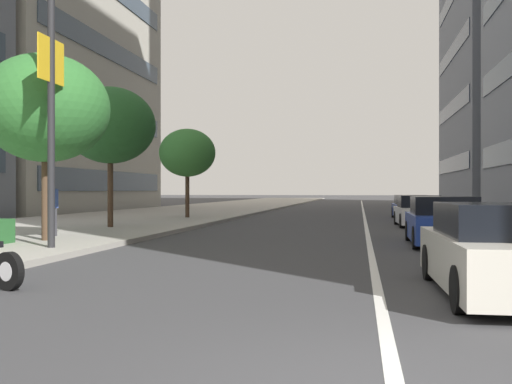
{
  "coord_description": "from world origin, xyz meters",
  "views": [
    {
      "loc": [
        -4.57,
        0.28,
        1.57
      ],
      "look_at": [
        10.08,
        2.83,
        1.53
      ],
      "focal_mm": 41.97,
      "sensor_mm": 36.0,
      "label": 1
    }
  ],
  "objects_px": {
    "car_approaching_light": "(418,212)",
    "street_tree_by_lamp_post": "(110,125)",
    "car_lead_in_lane": "(443,223)",
    "street_lamp_with_banners": "(63,32)",
    "car_mid_block_traffic": "(411,208)",
    "car_far_down_avenue": "(503,252)",
    "street_tree_mid_sidewalk": "(187,153)",
    "street_tree_near_plaza_corner": "(45,108)",
    "pedestrian_on_plaza": "(51,208)"
  },
  "relations": [
    {
      "from": "car_far_down_avenue",
      "to": "car_mid_block_traffic",
      "type": "relative_size",
      "value": 0.95
    },
    {
      "from": "car_lead_in_lane",
      "to": "pedestrian_on_plaza",
      "type": "xyz_separation_m",
      "value": [
        -0.49,
        11.87,
        0.37
      ]
    },
    {
      "from": "street_tree_mid_sidewalk",
      "to": "car_lead_in_lane",
      "type": "bearing_deg",
      "value": -138.53
    },
    {
      "from": "car_approaching_light",
      "to": "street_lamp_with_banners",
      "type": "xyz_separation_m",
      "value": [
        -13.16,
        9.79,
        4.87
      ]
    },
    {
      "from": "street_tree_near_plaza_corner",
      "to": "pedestrian_on_plaza",
      "type": "relative_size",
      "value": 3.11
    },
    {
      "from": "car_far_down_avenue",
      "to": "street_tree_near_plaza_corner",
      "type": "height_order",
      "value": "street_tree_near_plaza_corner"
    },
    {
      "from": "car_far_down_avenue",
      "to": "street_tree_near_plaza_corner",
      "type": "relative_size",
      "value": 0.84
    },
    {
      "from": "car_approaching_light",
      "to": "street_tree_near_plaza_corner",
      "type": "height_order",
      "value": "street_tree_near_plaza_corner"
    },
    {
      "from": "car_mid_block_traffic",
      "to": "street_lamp_with_banners",
      "type": "height_order",
      "value": "street_lamp_with_banners"
    },
    {
      "from": "car_far_down_avenue",
      "to": "pedestrian_on_plaza",
      "type": "bearing_deg",
      "value": 54.66
    },
    {
      "from": "car_lead_in_lane",
      "to": "car_mid_block_traffic",
      "type": "bearing_deg",
      "value": -0.79
    },
    {
      "from": "car_approaching_light",
      "to": "street_tree_by_lamp_post",
      "type": "height_order",
      "value": "street_tree_by_lamp_post"
    },
    {
      "from": "car_far_down_avenue",
      "to": "street_tree_near_plaza_corner",
      "type": "distance_m",
      "value": 13.08
    },
    {
      "from": "car_approaching_light",
      "to": "car_mid_block_traffic",
      "type": "xyz_separation_m",
      "value": [
        6.91,
        -0.23,
        -0.0
      ]
    },
    {
      "from": "street_tree_mid_sidewalk",
      "to": "pedestrian_on_plaza",
      "type": "height_order",
      "value": "street_tree_mid_sidewalk"
    },
    {
      "from": "street_tree_near_plaza_corner",
      "to": "car_far_down_avenue",
      "type": "bearing_deg",
      "value": -120.31
    },
    {
      "from": "street_lamp_with_banners",
      "to": "pedestrian_on_plaza",
      "type": "xyz_separation_m",
      "value": [
        3.5,
        2.26,
        -4.48
      ]
    },
    {
      "from": "street_tree_near_plaza_corner",
      "to": "street_tree_by_lamp_post",
      "type": "bearing_deg",
      "value": 6.76
    },
    {
      "from": "street_tree_mid_sidewalk",
      "to": "car_mid_block_traffic",
      "type": "bearing_deg",
      "value": -74.79
    },
    {
      "from": "car_mid_block_traffic",
      "to": "street_lamp_with_banners",
      "type": "bearing_deg",
      "value": 153.04
    },
    {
      "from": "car_lead_in_lane",
      "to": "car_approaching_light",
      "type": "xyz_separation_m",
      "value": [
        9.17,
        -0.18,
        -0.02
      ]
    },
    {
      "from": "car_far_down_avenue",
      "to": "street_tree_mid_sidewalk",
      "type": "bearing_deg",
      "value": 26.51
    },
    {
      "from": "car_mid_block_traffic",
      "to": "street_tree_by_lamp_post",
      "type": "relative_size",
      "value": 0.86
    },
    {
      "from": "car_far_down_avenue",
      "to": "car_approaching_light",
      "type": "xyz_separation_m",
      "value": [
        17.57,
        -0.44,
        -0.03
      ]
    },
    {
      "from": "street_lamp_with_banners",
      "to": "street_tree_by_lamp_post",
      "type": "distance_m",
      "value": 8.61
    },
    {
      "from": "car_lead_in_lane",
      "to": "street_tree_mid_sidewalk",
      "type": "bearing_deg",
      "value": 42.14
    },
    {
      "from": "street_lamp_with_banners",
      "to": "car_far_down_avenue",
      "type": "bearing_deg",
      "value": -115.24
    },
    {
      "from": "car_lead_in_lane",
      "to": "street_lamp_with_banners",
      "type": "distance_m",
      "value": 11.48
    },
    {
      "from": "pedestrian_on_plaza",
      "to": "car_far_down_avenue",
      "type": "bearing_deg",
      "value": 8.46
    },
    {
      "from": "street_tree_by_lamp_post",
      "to": "pedestrian_on_plaza",
      "type": "bearing_deg",
      "value": -179.29
    },
    {
      "from": "car_lead_in_lane",
      "to": "street_tree_by_lamp_post",
      "type": "relative_size",
      "value": 0.79
    },
    {
      "from": "car_far_down_avenue",
      "to": "car_mid_block_traffic",
      "type": "bearing_deg",
      "value": -2.65
    },
    {
      "from": "street_tree_near_plaza_corner",
      "to": "car_lead_in_lane",
      "type": "bearing_deg",
      "value": -79.86
    },
    {
      "from": "car_mid_block_traffic",
      "to": "street_tree_mid_sidewalk",
      "type": "bearing_deg",
      "value": 104.79
    },
    {
      "from": "car_approaching_light",
      "to": "street_tree_near_plaza_corner",
      "type": "xyz_separation_m",
      "value": [
        -11.17,
        11.37,
        3.29
      ]
    },
    {
      "from": "car_approaching_light",
      "to": "pedestrian_on_plaza",
      "type": "distance_m",
      "value": 15.45
    },
    {
      "from": "street_tree_mid_sidewalk",
      "to": "pedestrian_on_plaza",
      "type": "distance_m",
      "value": 13.61
    },
    {
      "from": "street_lamp_with_banners",
      "to": "street_tree_mid_sidewalk",
      "type": "xyz_separation_m",
      "value": [
        16.86,
        1.76,
        -1.93
      ]
    },
    {
      "from": "car_lead_in_lane",
      "to": "street_lamp_with_banners",
      "type": "height_order",
      "value": "street_lamp_with_banners"
    },
    {
      "from": "car_approaching_light",
      "to": "car_mid_block_traffic",
      "type": "bearing_deg",
      "value": -3.39
    },
    {
      "from": "street_lamp_with_banners",
      "to": "street_tree_mid_sidewalk",
      "type": "relative_size",
      "value": 1.93
    },
    {
      "from": "car_approaching_light",
      "to": "car_lead_in_lane",
      "type": "bearing_deg",
      "value": 177.44
    },
    {
      "from": "car_approaching_light",
      "to": "street_lamp_with_banners",
      "type": "distance_m",
      "value": 17.11
    },
    {
      "from": "car_far_down_avenue",
      "to": "pedestrian_on_plaza",
      "type": "distance_m",
      "value": 14.05
    },
    {
      "from": "car_lead_in_lane",
      "to": "street_tree_mid_sidewalk",
      "type": "relative_size",
      "value": 0.92
    },
    {
      "from": "street_tree_mid_sidewalk",
      "to": "pedestrian_on_plaza",
      "type": "relative_size",
      "value": 2.75
    },
    {
      "from": "car_approaching_light",
      "to": "car_mid_block_traffic",
      "type": "relative_size",
      "value": 0.89
    },
    {
      "from": "car_approaching_light",
      "to": "pedestrian_on_plaza",
      "type": "bearing_deg",
      "value": 127.25
    },
    {
      "from": "street_lamp_with_banners",
      "to": "street_tree_by_lamp_post",
      "type": "height_order",
      "value": "street_lamp_with_banners"
    },
    {
      "from": "car_lead_in_lane",
      "to": "street_tree_mid_sidewalk",
      "type": "height_order",
      "value": "street_tree_mid_sidewalk"
    }
  ]
}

